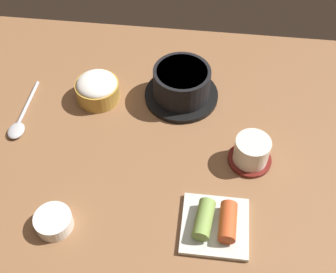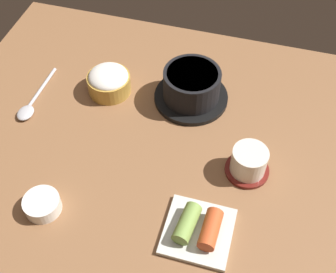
% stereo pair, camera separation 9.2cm
% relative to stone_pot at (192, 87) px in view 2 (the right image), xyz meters
% --- Properties ---
extents(dining_table, '(1.00, 0.76, 0.02)m').
position_rel_stone_pot_xyz_m(dining_table, '(-0.03, -0.13, -0.05)').
color(dining_table, brown).
rests_on(dining_table, ground).
extents(stone_pot, '(0.17, 0.17, 0.08)m').
position_rel_stone_pot_xyz_m(stone_pot, '(0.00, 0.00, 0.00)').
color(stone_pot, black).
rests_on(stone_pot, dining_table).
extents(rice_bowl, '(0.10, 0.10, 0.06)m').
position_rel_stone_pot_xyz_m(rice_bowl, '(-0.19, -0.03, -0.01)').
color(rice_bowl, '#B78C38').
rests_on(rice_bowl, dining_table).
extents(tea_cup_with_saucer, '(0.09, 0.09, 0.06)m').
position_rel_stone_pot_xyz_m(tea_cup_with_saucer, '(0.16, -0.17, -0.01)').
color(tea_cup_with_saucer, maroon).
rests_on(tea_cup_with_saucer, dining_table).
extents(kimchi_plate, '(0.12, 0.12, 0.04)m').
position_rel_stone_pot_xyz_m(kimchi_plate, '(0.10, -0.33, -0.02)').
color(kimchi_plate, silver).
rests_on(kimchi_plate, dining_table).
extents(side_bowl_near, '(0.07, 0.07, 0.03)m').
position_rel_stone_pot_xyz_m(side_bowl_near, '(-0.20, -0.36, -0.02)').
color(side_bowl_near, white).
rests_on(side_bowl_near, dining_table).
extents(spoon, '(0.04, 0.18, 0.01)m').
position_rel_stone_pot_xyz_m(spoon, '(-0.35, -0.13, -0.03)').
color(spoon, '#B7B7BC').
rests_on(spoon, dining_table).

